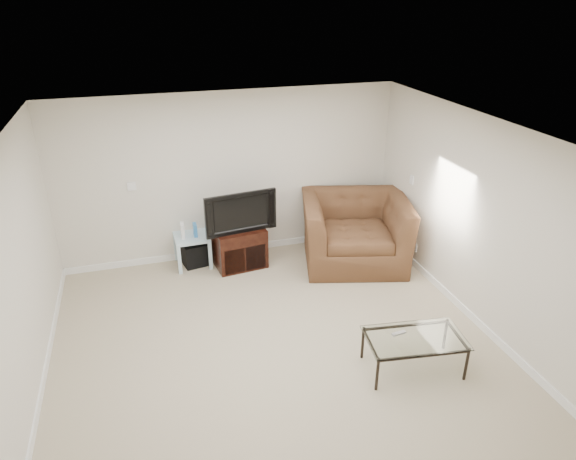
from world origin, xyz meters
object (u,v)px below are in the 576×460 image
object	(u,v)px
television	(239,211)
subwoofer	(195,253)
recliner	(355,220)
side_table	(193,250)
tv_stand	(240,247)
coffee_table	(413,353)

from	to	relation	value
television	subwoofer	distance (m)	1.01
television	recliner	size ratio (longest dim) A/B	0.64
subwoofer	television	bearing A→B (deg)	-23.60
side_table	recliner	distance (m)	2.45
tv_stand	recliner	size ratio (longest dim) A/B	0.47
television	side_table	world-z (taller)	television
subwoofer	tv_stand	bearing A→B (deg)	-21.44
side_table	coffee_table	xyz separation A→B (m)	(1.98, -3.03, -0.03)
tv_stand	side_table	size ratio (longest dim) A/B	1.45
tv_stand	coffee_table	bearing A→B (deg)	-71.70
television	side_table	bearing A→B (deg)	151.51
television	subwoofer	xyz separation A→B (m)	(-0.64, 0.28, -0.73)
subwoofer	recliner	world-z (taller)	recliner
recliner	coffee_table	size ratio (longest dim) A/B	1.47
side_table	subwoofer	xyz separation A→B (m)	(0.03, 0.02, -0.07)
tv_stand	coffee_table	xyz separation A→B (m)	(1.32, -2.80, -0.10)
tv_stand	television	size ratio (longest dim) A/B	0.74
subwoofer	recliner	bearing A→B (deg)	-14.52
television	tv_stand	bearing A→B (deg)	89.57
coffee_table	television	bearing A→B (deg)	115.38
subwoofer	coffee_table	bearing A→B (deg)	-57.33
television	recliner	distance (m)	1.72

